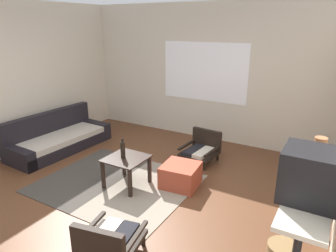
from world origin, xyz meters
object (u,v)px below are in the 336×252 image
ottoman_orange (181,175)px  clay_vase (318,158)px  couch (58,139)px  armchair_striped_foreground (109,241)px  glass_bottle (123,150)px  armchair_by_window (202,148)px  coffee_table (126,163)px  console_shelf (310,196)px  crt_television (312,175)px

ottoman_orange → clay_vase: bearing=-14.5°
couch → armchair_striped_foreground: 3.30m
couch → glass_bottle: bearing=-13.8°
armchair_striped_foreground → couch: bearing=147.4°
armchair_striped_foreground → armchair_by_window: bearing=94.1°
coffee_table → ottoman_orange: (0.69, 0.39, -0.19)m
ottoman_orange → clay_vase: 2.02m
couch → glass_bottle: 2.05m
couch → clay_vase: size_ratio=5.55×
couch → coffee_table: bearing=-13.1°
armchair_striped_foreground → clay_vase: 2.23m
coffee_table → armchair_by_window: bearing=66.6°
console_shelf → glass_bottle: 2.53m
armchair_striped_foreground → ottoman_orange: 1.71m
armchair_striped_foreground → glass_bottle: size_ratio=2.25×
crt_television → glass_bottle: crt_television is taller
glass_bottle → couch: bearing=166.2°
couch → ottoman_orange: size_ratio=3.83×
coffee_table → ottoman_orange: coffee_table is taller
ottoman_orange → glass_bottle: size_ratio=1.72×
armchair_by_window → armchair_striped_foreground: armchair_by_window is taller
armchair_striped_foreground → console_shelf: console_shelf is taller
crt_television → armchair_striped_foreground: bearing=-158.8°
crt_television → glass_bottle: (-2.49, 0.65, -0.54)m
coffee_table → clay_vase: 2.55m
couch → coffee_table: 2.05m
console_shelf → crt_television: crt_television is taller
console_shelf → crt_television: (-0.00, -0.26, 0.33)m
couch → clay_vase: 4.56m
console_shelf → armchair_by_window: bearing=136.5°
console_shelf → couch: bearing=168.9°
armchair_striped_foreground → clay_vase: (1.67, 1.25, 0.79)m
armchair_by_window → clay_vase: bearing=-37.4°
coffee_table → glass_bottle: glass_bottle is taller
armchair_striped_foreground → ottoman_orange: armchair_striped_foreground is taller
armchair_by_window → console_shelf: 2.63m
console_shelf → clay_vase: 0.43m
crt_television → clay_vase: size_ratio=1.35×
console_shelf → coffee_table: bearing=170.5°
coffee_table → glass_bottle: (-0.04, -0.02, 0.22)m
couch → armchair_striped_foreground: bearing=-32.6°
couch → armchair_striped_foreground: size_ratio=2.92×
ottoman_orange → clay_vase: (1.77, -0.46, 0.86)m
coffee_table → armchair_by_window: size_ratio=0.92×
armchair_striped_foreground → clay_vase: clay_vase is taller
couch → armchair_by_window: bearing=19.2°
clay_vase → coffee_table: bearing=178.5°
clay_vase → glass_bottle: (-2.49, 0.04, -0.46)m
armchair_striped_foreground → ottoman_orange: size_ratio=1.31×
ottoman_orange → glass_bottle: bearing=-150.4°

